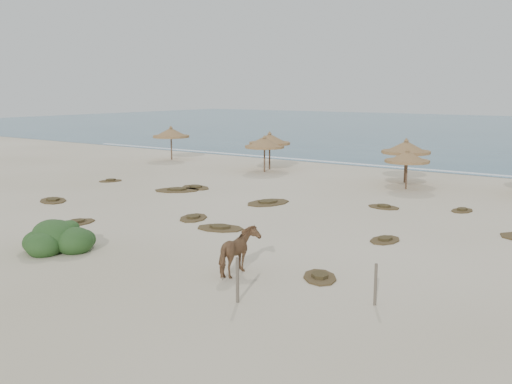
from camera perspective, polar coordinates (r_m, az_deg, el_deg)
ground at (r=23.69m, az=-8.17°, el=-4.63°), size 160.00×160.00×0.00m
foam_line at (r=45.85m, az=14.62°, el=2.34°), size 70.00×0.60×0.01m
palapa_0 at (r=50.01m, az=-8.50°, el=5.83°), size 4.10×4.10×2.96m
palapa_1 at (r=43.39m, az=1.37°, el=5.25°), size 3.83×3.83×2.92m
palapa_2 at (r=42.08m, az=0.86°, el=4.89°), size 3.54×3.54×2.73m
palapa_3 at (r=35.88m, az=14.89°, el=3.37°), size 3.10×3.10×2.53m
palapa_4 at (r=38.41m, az=14.78°, el=4.28°), size 3.95×3.95×2.94m
horse at (r=18.80m, az=-1.75°, el=-6.02°), size 1.10×1.93×1.54m
fence_post_near at (r=16.46m, az=-1.86°, el=-8.80°), size 0.11×0.11×1.34m
fence_post_far at (r=16.61m, az=11.86°, el=-9.04°), size 0.10×0.10×1.22m
bush at (r=23.04m, az=-19.32°, el=-4.41°), size 2.99×2.63×1.34m
scrub_0 at (r=33.12m, az=-19.64°, el=-0.78°), size 2.48×2.16×0.16m
scrub_1 at (r=34.75m, az=-7.90°, el=0.22°), size 3.22×3.06×0.16m
scrub_2 at (r=27.16m, az=-6.28°, el=-2.56°), size 1.92×2.25×0.16m
scrub_3 at (r=30.61m, az=1.21°, el=-1.04°), size 2.32×2.98×0.16m
scrub_4 at (r=23.67m, az=12.78°, el=-4.67°), size 1.17×1.70×0.16m
scrub_6 at (r=35.53m, az=-6.06°, el=0.48°), size 2.49×1.98×0.16m
scrub_7 at (r=30.20m, az=12.65°, el=-1.45°), size 1.81×1.28×0.16m
scrub_8 at (r=39.13m, az=-14.34°, el=1.11°), size 1.59×1.82×0.16m
scrub_9 at (r=25.09m, az=-3.60°, el=-3.58°), size 2.46×1.96×0.16m
scrub_10 at (r=30.45m, az=19.92°, el=-1.72°), size 1.14×1.56×0.16m
scrub_11 at (r=27.32m, az=-17.49°, el=-2.90°), size 1.23×1.85×0.16m
scrub_12 at (r=18.77m, az=6.39°, el=-8.42°), size 1.82×1.96×0.16m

